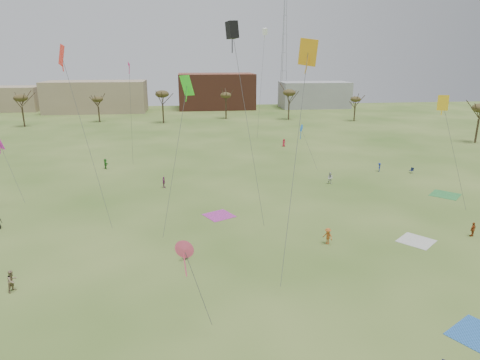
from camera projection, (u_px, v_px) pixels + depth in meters
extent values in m
plane|color=#33561B|center=(258.00, 287.00, 33.73)|extent=(260.00, 260.00, 0.00)
imported|color=#A4481C|center=(473.00, 229.00, 43.04)|extent=(0.98, 0.73, 1.54)
imported|color=#8E785A|center=(12.00, 281.00, 32.96)|extent=(0.99, 1.08, 1.79)
imported|color=brown|center=(186.00, 251.00, 38.20)|extent=(1.15, 1.44, 1.54)
imported|color=#B15721|center=(328.00, 236.00, 41.26)|extent=(1.13, 1.24, 1.68)
imported|color=#8A3972|center=(164.00, 182.00, 58.94)|extent=(0.62, 1.01, 1.61)
imported|color=silver|center=(330.00, 178.00, 60.70)|extent=(1.05, 1.01, 1.70)
imported|color=#307F2A|center=(106.00, 164.00, 68.90)|extent=(1.14, 1.60, 1.67)
imported|color=red|center=(284.00, 143.00, 85.70)|extent=(0.91, 0.76, 1.59)
imported|color=navy|center=(379.00, 167.00, 67.31)|extent=(0.81, 1.02, 1.38)
cube|color=beige|center=(416.00, 241.00, 42.11)|extent=(4.35, 4.35, 0.03)
cube|color=#AC3595|center=(219.00, 216.00, 48.81)|extent=(4.07, 4.07, 0.03)
cube|color=#2F833D|center=(445.00, 195.00, 56.07)|extent=(4.79, 4.79, 0.03)
cube|color=#131B35|center=(411.00, 170.00, 66.38)|extent=(0.66, 0.66, 0.04)
cube|color=#131B35|center=(412.00, 169.00, 66.43)|extent=(0.33, 0.51, 0.44)
cube|color=black|center=(232.00, 30.00, 40.75)|extent=(0.95, 0.95, 1.62)
cube|color=black|center=(232.00, 40.00, 41.02)|extent=(0.08, 0.08, 2.43)
cylinder|color=#4C4C51|center=(249.00, 131.00, 42.18)|extent=(2.97, 3.27, 19.49)
cube|color=red|center=(61.00, 55.00, 39.78)|extent=(0.97, 0.97, 1.91)
cube|color=red|center=(62.00, 62.00, 39.98)|extent=(0.08, 0.08, 1.72)
cylinder|color=#4C4C51|center=(88.00, 145.00, 41.35)|extent=(3.71, 2.36, 17.13)
cone|color=blue|center=(301.00, 128.00, 64.14)|extent=(1.18, 0.09, 1.18)
cube|color=blue|center=(301.00, 133.00, 64.35)|extent=(0.08, 0.08, 1.94)
cylinder|color=#4C4C51|center=(309.00, 149.00, 64.66)|extent=(2.60, 1.19, 6.39)
cube|color=gold|center=(443.00, 103.00, 45.49)|extent=(0.85, 0.85, 1.66)
cube|color=gold|center=(442.00, 108.00, 45.65)|extent=(0.08, 0.08, 1.50)
cylinder|color=#4C4C51|center=(455.00, 158.00, 46.71)|extent=(3.73, 1.59, 12.14)
cube|color=#CF24B5|center=(0.00, 147.00, 49.69)|extent=(0.08, 0.08, 1.66)
cylinder|color=#4C4C51|center=(12.00, 173.00, 49.98)|extent=(2.46, 1.51, 7.24)
cube|color=orange|center=(308.00, 52.00, 32.55)|extent=(1.04, 1.04, 2.05)
cube|color=orange|center=(308.00, 62.00, 32.75)|extent=(0.08, 0.08, 1.84)
cylinder|color=#4C4C51|center=(294.00, 169.00, 32.33)|extent=(2.92, 5.35, 17.32)
cube|color=#34DF27|center=(187.00, 85.00, 39.94)|extent=(1.00, 1.00, 1.96)
cube|color=#34DF27|center=(187.00, 93.00, 40.13)|extent=(0.08, 0.08, 1.76)
cylinder|color=#4C4C51|center=(175.00, 162.00, 40.31)|extent=(2.91, 3.22, 14.33)
cone|color=#E3476B|center=(184.00, 250.00, 26.07)|extent=(1.26, 0.09, 1.26)
cube|color=#E3476B|center=(185.00, 261.00, 26.30)|extent=(0.08, 0.08, 2.05)
cylinder|color=#4C4C51|center=(198.00, 288.00, 26.83)|extent=(1.66, 0.28, 5.44)
cube|color=white|center=(265.00, 31.00, 84.54)|extent=(0.75, 0.75, 1.29)
cube|color=white|center=(265.00, 35.00, 84.76)|extent=(0.08, 0.08, 1.93)
cylinder|color=#4C4C51|center=(261.00, 86.00, 87.09)|extent=(1.55, 1.06, 21.77)
cone|color=#B61353|center=(129.00, 65.00, 62.54)|extent=(0.94, 0.07, 0.94)
cube|color=#B61353|center=(129.00, 69.00, 62.72)|extent=(0.08, 0.08, 1.54)
cylinder|color=#4C4C51|center=(131.00, 117.00, 65.51)|extent=(0.75, 1.64, 15.76)
cylinder|color=#3A2B1E|center=(23.00, 117.00, 109.11)|extent=(0.40, 0.40, 5.10)
ellipsoid|color=#473D1E|center=(21.00, 98.00, 107.70)|extent=(3.57, 3.57, 1.87)
cylinder|color=#3A2B1E|center=(99.00, 114.00, 117.05)|extent=(0.40, 0.40, 4.32)
ellipsoid|color=#473D1E|center=(98.00, 99.00, 115.85)|extent=(3.02, 3.02, 1.58)
cylinder|color=#3A2B1E|center=(163.00, 113.00, 115.21)|extent=(0.40, 0.40, 5.40)
ellipsoid|color=#473D1E|center=(162.00, 94.00, 113.72)|extent=(3.78, 3.78, 1.98)
cylinder|color=#3A2B1E|center=(226.00, 111.00, 123.15)|extent=(0.40, 0.40, 4.68)
ellipsoid|color=#473D1E|center=(226.00, 95.00, 121.85)|extent=(3.28, 3.28, 1.72)
cylinder|color=#3A2B1E|center=(289.00, 110.00, 121.38)|extent=(0.40, 0.40, 5.28)
ellipsoid|color=#473D1E|center=(289.00, 93.00, 119.92)|extent=(3.70, 3.70, 1.94)
cylinder|color=#3A2B1E|center=(354.00, 114.00, 118.91)|extent=(0.40, 0.40, 4.20)
ellipsoid|color=#473D1E|center=(356.00, 99.00, 117.74)|extent=(2.94, 2.94, 1.54)
cylinder|color=#3A2B1E|center=(477.00, 131.00, 89.06)|extent=(0.40, 0.40, 5.04)
cube|color=#937F60|center=(96.00, 97.00, 137.51)|extent=(32.00, 14.00, 10.00)
cube|color=brown|center=(216.00, 91.00, 146.70)|extent=(26.00, 16.00, 12.00)
cube|color=gray|center=(314.00, 95.00, 149.36)|extent=(24.00, 12.00, 9.00)
cube|color=#937F60|center=(9.00, 99.00, 140.92)|extent=(20.00, 12.00, 8.00)
cylinder|color=#9EA3A8|center=(286.00, 53.00, 150.79)|extent=(0.16, 0.16, 38.00)
cylinder|color=#9EA3A8|center=(282.00, 53.00, 151.37)|extent=(0.16, 0.16, 38.00)
cylinder|color=#9EA3A8|center=(283.00, 53.00, 149.89)|extent=(0.16, 0.16, 38.00)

